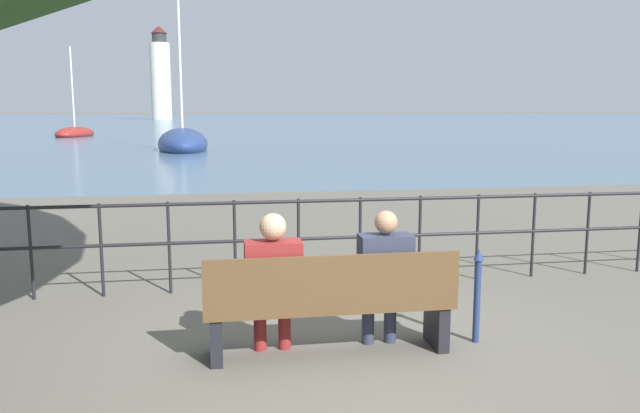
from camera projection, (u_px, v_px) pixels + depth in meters
The scene contains 10 objects.
ground_plane at pixel (330, 352), 5.36m from camera, with size 1000.00×1000.00×0.00m, color #605B51.
harbor_water at pixel (219, 118), 161.88m from camera, with size 600.00×300.00×0.01m.
park_bench at pixel (331, 305), 5.23m from camera, with size 2.11×0.45×0.90m.
seated_person_left at pixel (273, 278), 5.19m from camera, with size 0.47×0.35×1.23m.
seated_person_right at pixel (384, 274), 5.35m from camera, with size 0.45×0.35×1.22m.
promenade_railing at pixel (298, 229), 7.22m from camera, with size 13.25×0.04×1.05m.
closed_umbrella at pixel (477, 290), 5.53m from camera, with size 0.09×0.09×0.86m.
sailboat_0 at pixel (75, 133), 48.82m from camera, with size 3.23×5.53×7.21m.
sailboat_1 at pixel (183, 143), 32.10m from camera, with size 2.96×6.26×8.89m.
harbor_lighthouse at pixel (161, 76), 134.53m from camera, with size 4.32×4.32×19.84m.
Camera 1 is at (-0.92, -5.02, 2.06)m, focal length 35.00 mm.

